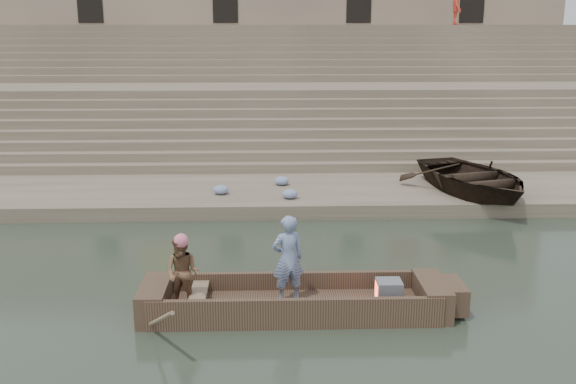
{
  "coord_description": "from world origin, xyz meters",
  "views": [
    {
      "loc": [
        0.16,
        -10.5,
        5.14
      ],
      "look_at": [
        0.62,
        3.75,
        1.4
      ],
      "focal_mm": 39.54,
      "sensor_mm": 36.0,
      "label": 1
    }
  ],
  "objects_px": {
    "television": "(388,291)",
    "standing_man": "(288,259)",
    "main_rowboat": "(294,308)",
    "pedestrian": "(457,6)",
    "rowing_man": "(182,273)",
    "beached_rowboat": "(473,177)"
  },
  "relations": [
    {
      "from": "main_rowboat",
      "to": "television",
      "type": "xyz_separation_m",
      "value": [
        1.73,
        0.0,
        0.31
      ]
    },
    {
      "from": "standing_man",
      "to": "rowing_man",
      "type": "relative_size",
      "value": 1.24
    },
    {
      "from": "television",
      "to": "pedestrian",
      "type": "distance_m",
      "value": 23.57
    },
    {
      "from": "pedestrian",
      "to": "standing_man",
      "type": "bearing_deg",
      "value": 162.09
    },
    {
      "from": "standing_man",
      "to": "rowing_man",
      "type": "bearing_deg",
      "value": -9.88
    },
    {
      "from": "beached_rowboat",
      "to": "rowing_man",
      "type": "bearing_deg",
      "value": -151.66
    },
    {
      "from": "standing_man",
      "to": "television",
      "type": "height_order",
      "value": "standing_man"
    },
    {
      "from": "main_rowboat",
      "to": "pedestrian",
      "type": "distance_m",
      "value": 24.23
    },
    {
      "from": "television",
      "to": "pedestrian",
      "type": "relative_size",
      "value": 0.26
    },
    {
      "from": "rowing_man",
      "to": "pedestrian",
      "type": "relative_size",
      "value": 0.74
    },
    {
      "from": "standing_man",
      "to": "main_rowboat",
      "type": "bearing_deg",
      "value": 130.19
    },
    {
      "from": "beached_rowboat",
      "to": "pedestrian",
      "type": "bearing_deg",
      "value": 61.22
    },
    {
      "from": "television",
      "to": "rowing_man",
      "type": "bearing_deg",
      "value": -177.64
    },
    {
      "from": "standing_man",
      "to": "beached_rowboat",
      "type": "xyz_separation_m",
      "value": [
        5.64,
        6.97,
        -0.17
      ]
    },
    {
      "from": "main_rowboat",
      "to": "pedestrian",
      "type": "height_order",
      "value": "pedestrian"
    },
    {
      "from": "main_rowboat",
      "to": "standing_man",
      "type": "bearing_deg",
      "value": 146.98
    },
    {
      "from": "television",
      "to": "standing_man",
      "type": "bearing_deg",
      "value": 177.68
    },
    {
      "from": "main_rowboat",
      "to": "pedestrian",
      "type": "bearing_deg",
      "value": 67.46
    },
    {
      "from": "television",
      "to": "pedestrian",
      "type": "xyz_separation_m",
      "value": [
        7.27,
        21.69,
        5.67
      ]
    },
    {
      "from": "pedestrian",
      "to": "rowing_man",
      "type": "bearing_deg",
      "value": 158.23
    },
    {
      "from": "rowing_man",
      "to": "pedestrian",
      "type": "distance_m",
      "value": 25.01
    },
    {
      "from": "main_rowboat",
      "to": "pedestrian",
      "type": "xyz_separation_m",
      "value": [
        9.0,
        21.69,
        5.98
      ]
    }
  ]
}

